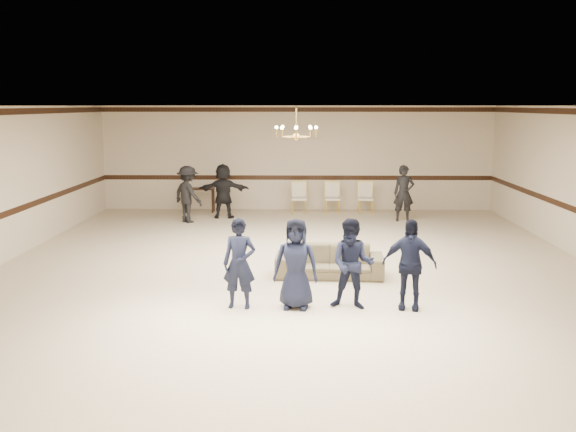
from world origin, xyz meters
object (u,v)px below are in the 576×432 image
boy_d (409,264)px  adult_mid (223,191)px  chandelier (296,121)px  boy_b (296,264)px  banquet_chair_mid (332,198)px  banquet_chair_right (366,198)px  boy_c (353,264)px  banquet_chair_left (299,198)px  settee (329,261)px  adult_left (188,194)px  boy_a (239,264)px  console_table (200,200)px  adult_right (404,193)px

boy_d → adult_mid: bearing=128.3°
chandelier → boy_b: 4.31m
banquet_chair_mid → chandelier: bearing=-101.6°
chandelier → banquet_chair_right: (2.06, 5.24, -2.41)m
boy_c → banquet_chair_left: bearing=107.7°
settee → banquet_chair_right: 7.21m
boy_c → boy_d: 0.90m
settee → banquet_chair_mid: bearing=89.4°
boy_b → adult_left: adult_left is taller
boy_a → settee: bearing=57.6°
chandelier → adult_left: bearing=128.8°
banquet_chair_left → boy_d: bearing=-82.0°
boy_c → banquet_chair_mid: 8.98m
boy_b → banquet_chair_mid: (1.04, 8.97, -0.26)m
boy_c → banquet_chair_left: size_ratio=1.56×
boy_b → boy_d: bearing=6.7°
boy_b → adult_left: (-3.03, 7.49, 0.06)m
boy_a → banquet_chair_left: (0.94, 8.97, -0.26)m
boy_d → settee: (-1.18, 1.91, -0.43)m
boy_a → boy_b: same height
banquet_chair_left → banquet_chair_mid: bearing=-3.1°
boy_d → console_table: size_ratio=1.64×
adult_mid → banquet_chair_left: 2.33m
adult_left → banquet_chair_left: bearing=-113.7°
boy_d → console_table: bearing=130.1°
chandelier → console_table: (-2.94, 5.44, -2.50)m
boy_c → banquet_chair_left: (-0.86, 8.97, -0.26)m
boy_a → banquet_chair_right: (2.94, 8.97, -0.26)m
adult_mid → banquet_chair_mid: 3.28m
chandelier → adult_mid: bearing=115.4°
chandelier → banquet_chair_left: bearing=89.4°
banquet_chair_right → boy_d: bearing=-85.6°
settee → boy_c: bearing=-79.0°
boy_c → boy_d: same height
boy_a → chandelier: bearing=83.0°
banquet_chair_left → banquet_chair_right: bearing=-3.1°
boy_c → boy_b: bearing=-167.8°
boy_b → settee: (0.62, 1.91, -0.43)m
settee → adult_left: (-3.65, 5.58, 0.49)m
boy_d → banquet_chair_right: size_ratio=1.56×
boy_c → boy_d: size_ratio=1.00×
boy_c → boy_d: bearing=12.2°
adult_mid → console_table: size_ratio=1.77×
boy_b → boy_d: (1.80, 0.00, 0.00)m
boy_a → adult_right: size_ratio=0.93×
adult_mid → adult_right: 5.12m
boy_c → banquet_chair_mid: size_ratio=1.56×
boy_a → banquet_chair_mid: size_ratio=1.56×
boy_a → boy_c: size_ratio=1.00×
chandelier → boy_d: size_ratio=0.65×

